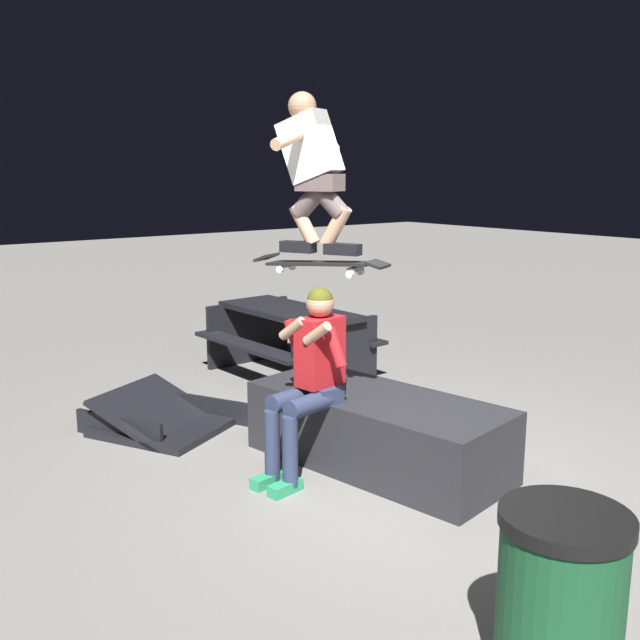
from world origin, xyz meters
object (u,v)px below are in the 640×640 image
ledge_box_main (377,431)px  kicker_ramp (165,421)px  person_sitting_on_ledge (309,372)px  skater_airborne (313,166)px  picnic_table_back (289,331)px  skateboard (320,264)px  trash_bin (560,602)px

ledge_box_main → kicker_ramp: (1.70, 0.92, -0.20)m
person_sitting_on_ledge → skater_airborne: 1.46m
kicker_ramp → picnic_table_back: bearing=-69.0°
picnic_table_back → skateboard: bearing=149.8°
ledge_box_main → person_sitting_on_ledge: bearing=72.2°
trash_bin → kicker_ramp: bearing=-1.5°
ledge_box_main → picnic_table_back: bearing=-20.7°
skater_airborne → kicker_ramp: size_ratio=0.87×
trash_bin → skateboard: bearing=-15.3°
ledge_box_main → trash_bin: (-2.25, 1.02, 0.14)m
skater_airborne → kicker_ramp: skater_airborne is taller
skateboard → trash_bin: size_ratio=1.25×
kicker_ramp → trash_bin: size_ratio=1.59×
kicker_ramp → trash_bin: 3.96m
person_sitting_on_ledge → skateboard: 0.78m
skateboard → trash_bin: bearing=164.7°
kicker_ramp → picnic_table_back: size_ratio=0.74×
skater_airborne → ledge_box_main: bearing=-131.4°
skater_airborne → kicker_ramp: bearing=22.0°
person_sitting_on_ledge → kicker_ramp: (1.53, 0.41, -0.71)m
person_sitting_on_ledge → skater_airborne: skater_airborne is taller
kicker_ramp → ledge_box_main: bearing=-151.6°
kicker_ramp → trash_bin: bearing=178.5°
ledge_box_main → trash_bin: 2.47m
ledge_box_main → person_sitting_on_ledge: 0.74m
person_sitting_on_ledge → picnic_table_back: bearing=-32.4°
kicker_ramp → person_sitting_on_ledge: bearing=-165.1°
person_sitting_on_ledge → picnic_table_back: person_sitting_on_ledge is taller
picnic_table_back → skater_airborne: bearing=148.7°
ledge_box_main → skater_airborne: 2.01m
trash_bin → ledge_box_main: bearing=-24.5°
skateboard → trash_bin: 2.84m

